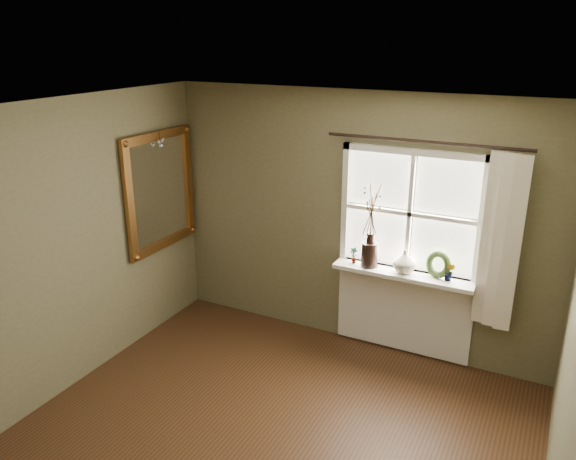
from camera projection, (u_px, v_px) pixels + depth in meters
The scene contains 14 objects.
ceiling at pixel (229, 122), 3.28m from camera, with size 4.50×4.50×0.00m, color silver.
wall_back at pixel (357, 221), 5.64m from camera, with size 4.00×0.10×2.60m, color brown.
wall_left at pixel (22, 265), 4.58m from camera, with size 0.10×4.50×2.60m, color brown.
window_frame at pixel (410, 214), 5.29m from camera, with size 1.36×0.06×1.24m.
window_sill at pixel (403, 274), 5.39m from camera, with size 1.36×0.26×0.04m, color white.
window_apron at pixel (403, 310), 5.63m from camera, with size 1.36×0.04×0.88m, color white.
dark_jug at pixel (370, 254), 5.49m from camera, with size 0.17×0.17×0.24m, color black.
cream_vase at pixel (404, 261), 5.34m from camera, with size 0.22×0.22×0.23m, color beige.
wreath at pixel (438, 267), 5.25m from camera, with size 0.26×0.26×0.06m, color #2A3D1B.
potted_plant_left at pixel (354, 255), 5.57m from camera, with size 0.09×0.06×0.17m, color #2A3D1B.
potted_plant_right at pixel (449, 272), 5.17m from camera, with size 0.10×0.08×0.18m, color #2A3D1B.
curtain at pixel (501, 243), 4.89m from camera, with size 0.36×0.12×1.59m, color silver.
curtain_rod at pixel (425, 142), 4.96m from camera, with size 0.03×0.03×1.84m, color black.
gilt_mirror at pixel (160, 191), 5.88m from camera, with size 0.10×1.05×1.25m.
Camera 1 is at (1.80, -2.79, 3.10)m, focal length 35.00 mm.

